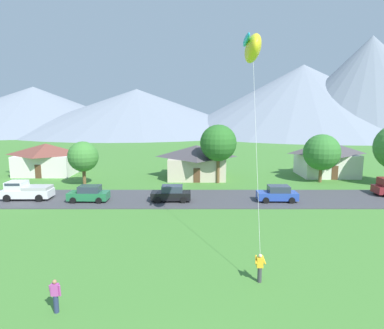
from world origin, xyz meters
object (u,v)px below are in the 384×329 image
at_px(tree_right_of_center, 322,152).
at_px(parked_car_black_mid_west, 171,194).
at_px(house_left_center, 47,159).
at_px(watcher_person, 56,295).
at_px(kite_flyer_with_kite, 252,51).
at_px(house_leftmost, 196,161).
at_px(tree_near_left, 83,157).
at_px(parked_car_green_mid_east, 89,194).
at_px(pickup_truck_white_west_side, 26,190).
at_px(tree_left_of_center, 218,143).
at_px(house_right_center, 327,158).
at_px(parked_car_blue_west_end, 277,194).

xyz_separation_m(tree_right_of_center, parked_car_black_mid_west, (-19.77, -9.82, -3.25)).
relative_size(house_left_center, watcher_person, 5.31).
relative_size(kite_flyer_with_kite, watcher_person, 8.77).
xyz_separation_m(house_leftmost, tree_near_left, (-14.78, -5.49, 1.34)).
xyz_separation_m(parked_car_green_mid_east, pickup_truck_white_west_side, (-7.10, 0.79, 0.19)).
height_order(tree_left_of_center, watcher_person, tree_left_of_center).
xyz_separation_m(house_right_center, tree_near_left, (-34.37, -6.55, 1.09)).
height_order(house_right_center, kite_flyer_with_kite, kite_flyer_with_kite).
relative_size(house_left_center, tree_left_of_center, 1.13).
bearing_deg(parked_car_green_mid_east, pickup_truck_white_west_side, 173.64).
bearing_deg(house_leftmost, kite_flyer_with_kite, -82.22).
xyz_separation_m(tree_left_of_center, pickup_truck_white_west_side, (-21.62, -8.69, -4.36)).
bearing_deg(parked_car_green_mid_east, house_left_center, 125.94).
height_order(parked_car_black_mid_west, watcher_person, parked_car_black_mid_west).
bearing_deg(parked_car_green_mid_east, parked_car_blue_west_end, 0.07).
height_order(house_left_center, watcher_person, house_left_center).
bearing_deg(tree_left_of_center, parked_car_blue_west_end, -59.33).
xyz_separation_m(house_right_center, tree_left_of_center, (-16.72, -5.14, 2.72)).
relative_size(house_leftmost, parked_car_black_mid_west, 2.03).
height_order(pickup_truck_white_west_side, kite_flyer_with_kite, kite_flyer_with_kite).
xyz_separation_m(tree_left_of_center, parked_car_green_mid_east, (-14.52, -9.48, -4.55)).
height_order(house_right_center, parked_car_green_mid_east, house_right_center).
bearing_deg(house_leftmost, house_right_center, 3.10).
relative_size(parked_car_green_mid_east, pickup_truck_white_west_side, 0.81).
bearing_deg(parked_car_green_mid_east, watcher_person, -76.95).
xyz_separation_m(tree_right_of_center, parked_car_green_mid_east, (-28.56, -9.92, -3.25)).
bearing_deg(parked_car_blue_west_end, parked_car_green_mid_east, -179.93).
xyz_separation_m(parked_car_black_mid_west, kite_flyer_with_kite, (6.24, -11.25, 12.62)).
relative_size(tree_right_of_center, parked_car_green_mid_east, 1.55).
bearing_deg(tree_left_of_center, tree_near_left, -175.43).
xyz_separation_m(house_left_center, house_right_center, (42.47, -0.89, 0.22)).
relative_size(house_left_center, house_right_center, 1.04).
relative_size(tree_near_left, kite_flyer_with_kite, 0.39).
bearing_deg(house_left_center, tree_near_left, -42.53).
xyz_separation_m(house_left_center, pickup_truck_white_west_side, (4.14, -14.71, -1.42)).
bearing_deg(parked_car_blue_west_end, house_right_center, 52.72).
distance_m(house_leftmost, pickup_truck_white_west_side, 22.72).
height_order(house_leftmost, pickup_truck_white_west_side, house_leftmost).
relative_size(parked_car_green_mid_east, watcher_person, 2.53).
relative_size(parked_car_blue_west_end, parked_car_black_mid_west, 1.00).
distance_m(house_left_center, pickup_truck_white_west_side, 15.35).
bearing_deg(pickup_truck_white_west_side, tree_right_of_center, 14.35).
relative_size(house_leftmost, pickup_truck_white_west_side, 1.65).
relative_size(tree_right_of_center, pickup_truck_white_west_side, 1.26).
height_order(tree_left_of_center, parked_car_blue_west_end, tree_left_of_center).
bearing_deg(watcher_person, tree_right_of_center, 50.71).
height_order(tree_left_of_center, parked_car_black_mid_west, tree_left_of_center).
distance_m(parked_car_black_mid_west, watcher_person, 20.03).
height_order(kite_flyer_with_kite, watcher_person, kite_flyer_with_kite).
height_order(tree_right_of_center, watcher_person, tree_right_of_center).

